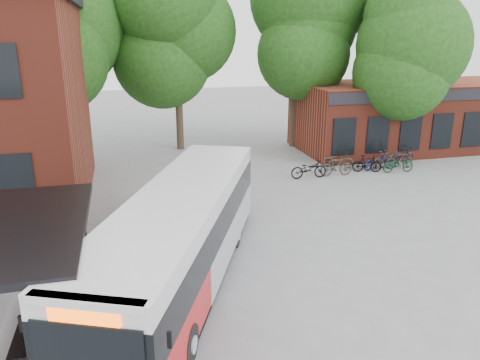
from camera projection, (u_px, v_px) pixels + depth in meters
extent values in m
plane|color=gray|center=(222.00, 290.00, 13.09)|extent=(100.00, 100.00, 0.00)
imported|color=black|center=(309.00, 169.00, 23.01)|extent=(1.84, 0.67, 0.96)
imported|color=#38322B|center=(336.00, 166.00, 23.38)|extent=(1.70, 0.56, 1.01)
imported|color=#413B31|center=(338.00, 160.00, 24.88)|extent=(1.68, 1.13, 0.83)
imported|color=black|center=(367.00, 164.00, 24.03)|extent=(1.54, 0.86, 0.89)
imported|color=#0C1A4B|center=(376.00, 161.00, 24.51)|extent=(1.78, 1.03, 0.88)
imported|color=#453C32|center=(383.00, 159.00, 24.70)|extent=(1.68, 1.06, 0.98)
imported|color=#0A3A1D|center=(398.00, 164.00, 23.98)|extent=(1.68, 0.68, 0.86)
imported|color=#2D2D32|center=(399.00, 160.00, 24.62)|extent=(1.59, 0.48, 0.95)
imported|color=black|center=(401.00, 156.00, 25.55)|extent=(1.86, 0.94, 0.93)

